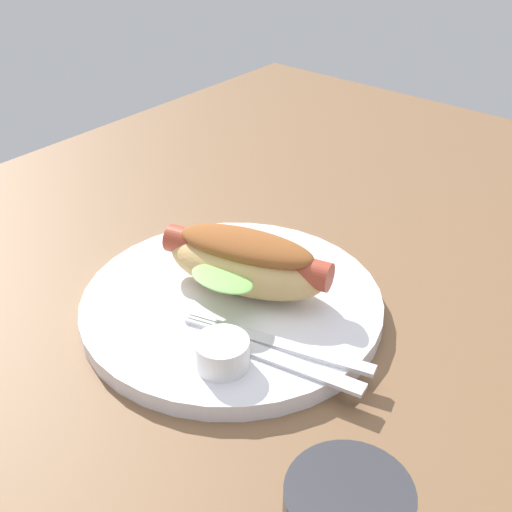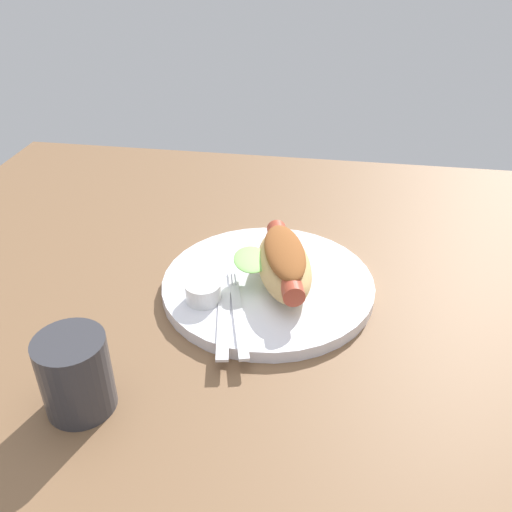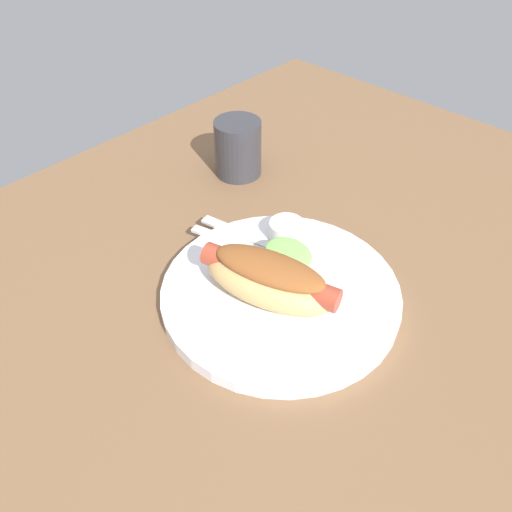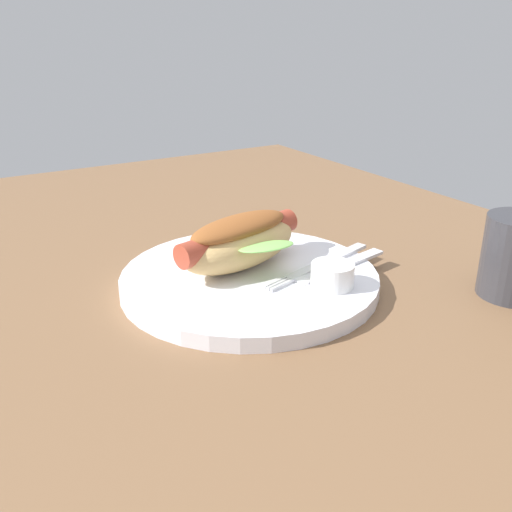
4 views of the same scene
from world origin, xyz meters
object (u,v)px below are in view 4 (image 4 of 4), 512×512
at_px(fork, 321,264).
at_px(hot_dog, 240,241).
at_px(knife, 341,266).
at_px(plate, 253,278).
at_px(sauce_ramekin, 332,275).

bearing_deg(fork, hot_dog, -45.91).
bearing_deg(knife, plate, -34.44).
bearing_deg(hot_dog, sauce_ramekin, 105.96).
xyz_separation_m(plate, hot_dog, (-0.02, -0.01, 0.04)).
bearing_deg(plate, fork, 70.41).
bearing_deg(sauce_ramekin, plate, -145.77).
relative_size(plate, sauce_ramekin, 6.28).
height_order(hot_dog, knife, hot_dog).
distance_m(plate, fork, 0.08).
height_order(sauce_ramekin, fork, sauce_ramekin).
bearing_deg(knife, hot_dog, -42.63).
bearing_deg(fork, plate, -35.07).
xyz_separation_m(hot_dog, fork, (0.04, 0.08, -0.03)).
xyz_separation_m(sauce_ramekin, fork, (-0.05, 0.02, -0.01)).
bearing_deg(plate, knife, 65.96).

